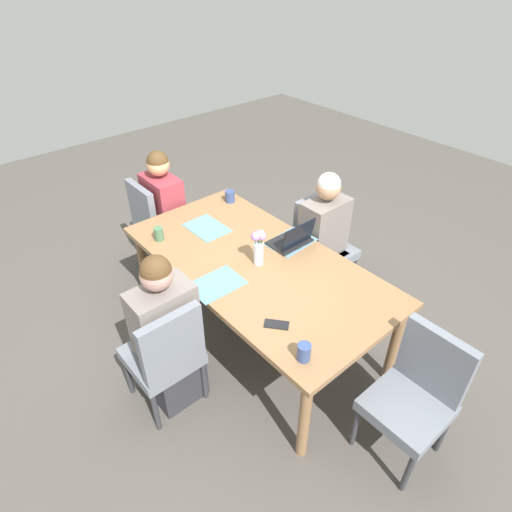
{
  "coord_description": "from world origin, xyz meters",
  "views": [
    {
      "loc": [
        -1.91,
        1.64,
        2.63
      ],
      "look_at": [
        0.0,
        0.0,
        0.8
      ],
      "focal_mm": 30.16,
      "sensor_mm": 36.0,
      "label": 1
    }
  ],
  "objects_px": {
    "chair_far_left_far": "(166,353)",
    "phone_black": "(277,324)",
    "chair_head_right_left_near": "(156,221)",
    "coffee_mug_near_left": "(159,234)",
    "person_far_left_far": "(168,339)",
    "coffee_mug_near_right": "(230,196)",
    "dining_table": "(256,269)",
    "flower_vase": "(259,244)",
    "laptop_near_left_mid": "(292,240)",
    "person_near_left_mid": "(322,244)",
    "chair_near_left_mid": "(320,241)",
    "person_head_right_left_near": "(166,218)",
    "chair_head_left_right_near": "(417,392)",
    "coffee_mug_centre_left": "(304,352)"
  },
  "relations": [
    {
      "from": "coffee_mug_centre_left",
      "to": "coffee_mug_near_left",
      "type": "bearing_deg",
      "value": -0.0
    },
    {
      "from": "coffee_mug_near_left",
      "to": "chair_near_left_mid",
      "type": "bearing_deg",
      "value": -115.85
    },
    {
      "from": "chair_head_right_left_near",
      "to": "phone_black",
      "type": "relative_size",
      "value": 6.0
    },
    {
      "from": "person_far_left_far",
      "to": "chair_head_left_right_near",
      "type": "relative_size",
      "value": 1.33
    },
    {
      "from": "coffee_mug_centre_left",
      "to": "laptop_near_left_mid",
      "type": "bearing_deg",
      "value": -41.18
    },
    {
      "from": "dining_table",
      "to": "person_far_left_far",
      "type": "height_order",
      "value": "person_far_left_far"
    },
    {
      "from": "coffee_mug_near_left",
      "to": "phone_black",
      "type": "distance_m",
      "value": 1.29
    },
    {
      "from": "person_head_right_left_near",
      "to": "coffee_mug_centre_left",
      "type": "bearing_deg",
      "value": 170.21
    },
    {
      "from": "person_near_left_mid",
      "to": "flower_vase",
      "type": "distance_m",
      "value": 0.88
    },
    {
      "from": "chair_head_left_right_near",
      "to": "phone_black",
      "type": "xyz_separation_m",
      "value": [
        0.76,
        0.43,
        0.25
      ]
    },
    {
      "from": "flower_vase",
      "to": "laptop_near_left_mid",
      "type": "height_order",
      "value": "flower_vase"
    },
    {
      "from": "person_far_left_far",
      "to": "laptop_near_left_mid",
      "type": "distance_m",
      "value": 1.19
    },
    {
      "from": "flower_vase",
      "to": "laptop_near_left_mid",
      "type": "relative_size",
      "value": 0.87
    },
    {
      "from": "coffee_mug_near_left",
      "to": "flower_vase",
      "type": "bearing_deg",
      "value": -152.06
    },
    {
      "from": "dining_table",
      "to": "coffee_mug_centre_left",
      "type": "height_order",
      "value": "coffee_mug_centre_left"
    },
    {
      "from": "dining_table",
      "to": "coffee_mug_near_left",
      "type": "bearing_deg",
      "value": 28.69
    },
    {
      "from": "dining_table",
      "to": "chair_head_left_right_near",
      "type": "xyz_separation_m",
      "value": [
        -1.34,
        -0.1,
        -0.18
      ]
    },
    {
      "from": "chair_near_left_mid",
      "to": "coffee_mug_centre_left",
      "type": "bearing_deg",
      "value": 128.31
    },
    {
      "from": "person_near_left_mid",
      "to": "phone_black",
      "type": "distance_m",
      "value": 1.29
    },
    {
      "from": "coffee_mug_near_right",
      "to": "flower_vase",
      "type": "bearing_deg",
      "value": 154.81
    },
    {
      "from": "dining_table",
      "to": "coffee_mug_centre_left",
      "type": "distance_m",
      "value": 0.95
    },
    {
      "from": "chair_far_left_far",
      "to": "phone_black",
      "type": "relative_size",
      "value": 6.0
    },
    {
      "from": "person_head_right_left_near",
      "to": "coffee_mug_centre_left",
      "type": "distance_m",
      "value": 2.21
    },
    {
      "from": "chair_head_right_left_near",
      "to": "coffee_mug_near_left",
      "type": "bearing_deg",
      "value": 155.22
    },
    {
      "from": "chair_head_right_left_near",
      "to": "person_head_right_left_near",
      "type": "xyz_separation_m",
      "value": [
        -0.06,
        -0.07,
        0.03
      ]
    },
    {
      "from": "person_far_left_far",
      "to": "coffee_mug_near_right",
      "type": "xyz_separation_m",
      "value": [
        0.89,
        -1.22,
        0.27
      ]
    },
    {
      "from": "laptop_near_left_mid",
      "to": "chair_near_left_mid",
      "type": "bearing_deg",
      "value": -75.71
    },
    {
      "from": "person_far_left_far",
      "to": "phone_black",
      "type": "relative_size",
      "value": 7.97
    },
    {
      "from": "coffee_mug_near_left",
      "to": "person_far_left_far",
      "type": "bearing_deg",
      "value": 151.2
    },
    {
      "from": "chair_near_left_mid",
      "to": "chair_far_left_far",
      "type": "xyz_separation_m",
      "value": [
        -0.23,
        1.71,
        0.0
      ]
    },
    {
      "from": "coffee_mug_near_left",
      "to": "person_head_right_left_near",
      "type": "bearing_deg",
      "value": -32.49
    },
    {
      "from": "coffee_mug_near_right",
      "to": "phone_black",
      "type": "xyz_separation_m",
      "value": [
        -1.41,
        0.73,
        -0.05
      ]
    },
    {
      "from": "chair_head_right_left_near",
      "to": "person_head_right_left_near",
      "type": "bearing_deg",
      "value": -128.76
    },
    {
      "from": "person_far_left_far",
      "to": "phone_black",
      "type": "bearing_deg",
      "value": -137.45
    },
    {
      "from": "chair_far_left_far",
      "to": "coffee_mug_near_right",
      "type": "relative_size",
      "value": 8.77
    },
    {
      "from": "chair_far_left_far",
      "to": "chair_head_left_right_near",
      "type": "distance_m",
      "value": 1.55
    },
    {
      "from": "chair_head_left_right_near",
      "to": "phone_black",
      "type": "distance_m",
      "value": 0.91
    },
    {
      "from": "phone_black",
      "to": "person_far_left_far",
      "type": "bearing_deg",
      "value": 3.03
    },
    {
      "from": "person_near_left_mid",
      "to": "person_far_left_far",
      "type": "xyz_separation_m",
      "value": [
        -0.09,
        1.59,
        0.0
      ]
    },
    {
      "from": "dining_table",
      "to": "chair_head_left_right_near",
      "type": "distance_m",
      "value": 1.35
    },
    {
      "from": "person_near_left_mid",
      "to": "chair_head_left_right_near",
      "type": "bearing_deg",
      "value": 153.57
    },
    {
      "from": "chair_far_left_far",
      "to": "laptop_near_left_mid",
      "type": "bearing_deg",
      "value": -84.85
    },
    {
      "from": "chair_head_right_left_near",
      "to": "laptop_near_left_mid",
      "type": "distance_m",
      "value": 1.47
    },
    {
      "from": "chair_head_right_left_near",
      "to": "coffee_mug_near_left",
      "type": "height_order",
      "value": "chair_head_right_left_near"
    },
    {
      "from": "chair_far_left_far",
      "to": "person_head_right_left_near",
      "type": "bearing_deg",
      "value": -30.92
    },
    {
      "from": "chair_head_left_right_near",
      "to": "coffee_mug_near_left",
      "type": "relative_size",
      "value": 8.35
    },
    {
      "from": "person_far_left_far",
      "to": "chair_head_left_right_near",
      "type": "height_order",
      "value": "person_far_left_far"
    },
    {
      "from": "dining_table",
      "to": "person_head_right_left_near",
      "type": "bearing_deg",
      "value": 0.73
    },
    {
      "from": "chair_head_right_left_near",
      "to": "dining_table",
      "type": "bearing_deg",
      "value": -176.15
    },
    {
      "from": "dining_table",
      "to": "coffee_mug_near_left",
      "type": "height_order",
      "value": "coffee_mug_near_left"
    }
  ]
}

